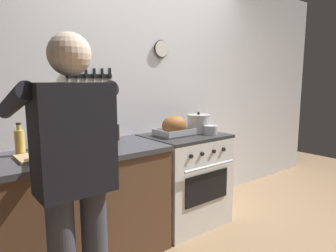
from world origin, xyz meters
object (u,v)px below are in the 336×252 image
Objects in this scene: person_cook at (74,174)px; bottle_soy_sauce at (116,132)px; bottle_cooking_oil at (20,142)px; stove at (184,179)px; roasting_pan at (174,126)px; stock_pot at (198,123)px; bottle_vinegar at (102,132)px; bottle_olive_oil at (51,134)px; cutting_board at (45,156)px; saucepan at (210,130)px.

person_cook is 1.12m from bottle_soy_sauce.
stove is at bearing -4.57° from bottle_cooking_oil.
stock_pot is (0.31, -0.01, 0.00)m from roasting_pan.
bottle_vinegar is 1.35× the size of bottle_soy_sauce.
bottle_olive_oil reaches higher than roasting_pan.
bottle_soy_sauce reaches higher than stove.
bottle_olive_oil is (0.25, 0.10, 0.02)m from bottle_cooking_oil.
cutting_board is at bearing -161.64° from bottle_soy_sauce.
roasting_pan is at bearing -3.72° from bottle_cooking_oil.
person_cook reaches higher than bottle_vinegar.
roasting_pan reaches higher than stove.
stock_pot is at bearing -11.08° from bottle_soy_sauce.
cutting_board is (-1.55, 0.10, -0.03)m from saucepan.
person_cook is 6.62× the size of bottle_vinegar.
stock_pot is (0.20, 0.02, 0.54)m from stove.
stock_pot is at bearing -79.20° from person_cook.
bottle_soy_sauce is at bearing 164.23° from roasting_pan.
roasting_pan is 1.11m from bottle_olive_oil.
cutting_board is 1.33× the size of bottle_olive_oil.
bottle_soy_sauce is 0.79× the size of bottle_cooking_oil.
stove is 1.62m from person_cook.
person_cook is 1.72m from stock_pot.
stock_pot is 0.87m from bottle_soy_sauce.
stove is 0.55m from saucepan.
bottle_cooking_oil reaches higher than roasting_pan.
person_cook reaches higher than cutting_board.
bottle_soy_sauce is at bearing 25.91° from bottle_vinegar.
bottle_olive_oil reaches higher than stock_pot.
stock_pot is 0.16m from saucepan.
bottle_olive_oil is at bearing 162.68° from bottle_vinegar.
bottle_vinegar is (-1.03, 0.08, 0.01)m from stock_pot.
saucepan reaches higher than cutting_board.
bottle_soy_sauce is (-0.54, 0.15, -0.01)m from roasting_pan.
stock_pot is at bearing -3.48° from bottle_cooking_oil.
person_cook is at bearing -156.12° from stock_pot.
bottle_soy_sauce is (0.18, 0.09, -0.03)m from bottle_vinegar.
roasting_pan is at bearing -15.77° from bottle_soy_sauce.
bottle_olive_oil is at bearing -23.74° from person_cook.
bottle_cooking_oil is at bearing 178.19° from bottle_vinegar.
bottle_olive_oil is (0.17, 0.89, 0.06)m from person_cook.
bottle_vinegar is (0.50, 0.14, 0.09)m from cutting_board.
saucepan is 1.07m from bottle_vinegar.
bottle_soy_sauce is at bearing -3.17° from bottle_olive_oil.
person_cook is 8.95× the size of bottle_soy_sauce.
bottle_soy_sauce is 0.80m from bottle_cooking_oil.
bottle_cooking_oil is (-1.45, 0.12, 0.55)m from stove.
person_cook is 0.80m from bottle_cooking_oil.
roasting_pan is 1.40× the size of bottle_vinegar.
stove is 1.01m from bottle_vinegar.
bottle_olive_oil is at bearing 21.50° from bottle_cooking_oil.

